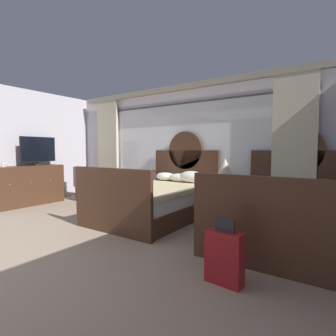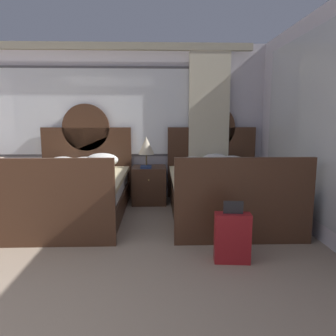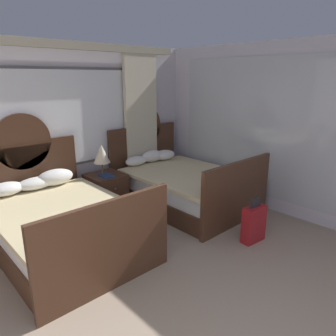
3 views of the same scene
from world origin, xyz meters
name	(u,v)px [view 2 (image 2 of 3)]	position (x,y,z in m)	size (l,w,h in m)	color
wall_back_window	(80,119)	(0.00, 4.16, 1.41)	(6.53, 0.22, 2.70)	silver
bed_near_window	(73,191)	(0.12, 3.03, 0.36)	(1.57, 2.27, 1.67)	#472B1C
bed_near_mirror	(223,191)	(2.34, 3.03, 0.35)	(1.57, 2.27, 1.67)	#472B1C
nightstand_between_beds	(149,185)	(1.23, 3.71, 0.31)	(0.56, 0.59, 0.61)	#472B1C
table_lamp_on_nightstand	(146,146)	(1.18, 3.70, 0.97)	(0.27, 0.27, 0.51)	brown
book_on_nightstand	(146,167)	(1.18, 3.59, 0.63)	(0.18, 0.26, 0.03)	navy
suitcase_on_floor	(232,237)	(2.11, 1.42, 0.25)	(0.36, 0.18, 0.63)	maroon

